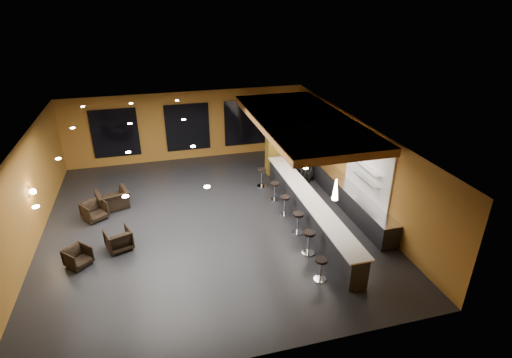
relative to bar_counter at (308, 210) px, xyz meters
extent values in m
cube|color=black|center=(-3.65, 1.00, -0.55)|extent=(12.00, 13.00, 0.10)
cube|color=black|center=(-3.65, 1.00, 3.05)|extent=(12.00, 13.00, 0.10)
cube|color=#945F21|center=(-3.65, 7.55, 1.25)|extent=(12.00, 0.10, 3.50)
cube|color=#945F21|center=(-3.65, -5.55, 1.25)|extent=(12.00, 0.10, 3.50)
cube|color=#945F21|center=(-9.70, 1.00, 1.25)|extent=(0.10, 13.00, 3.50)
cube|color=#945F21|center=(2.40, 1.00, 1.25)|extent=(0.10, 13.00, 3.50)
cube|color=#9F652E|center=(0.35, 2.00, 2.86)|extent=(3.60, 8.00, 0.28)
cube|color=black|center=(-7.15, 7.44, 1.20)|extent=(2.20, 0.06, 2.40)
cube|color=black|center=(-3.65, 7.44, 1.20)|extent=(2.20, 0.06, 2.40)
cube|color=black|center=(-0.65, 7.44, 1.20)|extent=(2.20, 0.06, 2.40)
cube|color=white|center=(2.31, 0.00, 1.50)|extent=(0.06, 3.20, 2.40)
cube|color=black|center=(0.00, 0.00, 0.00)|extent=(0.60, 8.00, 1.00)
cube|color=white|center=(0.00, 0.00, 0.52)|extent=(0.78, 8.10, 0.05)
cube|color=black|center=(2.00, 0.50, -0.07)|extent=(0.70, 6.00, 0.86)
cube|color=silver|center=(2.00, 0.50, 0.39)|extent=(0.72, 6.00, 0.03)
cube|color=silver|center=(2.17, -0.20, 1.10)|extent=(0.30, 1.50, 0.03)
cube|color=silver|center=(2.17, -0.20, 1.55)|extent=(0.30, 1.50, 0.03)
cube|color=olive|center=(0.00, 4.60, 1.25)|extent=(0.60, 0.60, 3.50)
sphere|color=#FFE5B2|center=(-9.53, 1.50, 1.30)|extent=(0.22, 0.22, 0.22)
cone|color=white|center=(0.00, -2.00, 1.85)|extent=(0.20, 0.20, 0.70)
cone|color=white|center=(0.00, 0.50, 1.85)|extent=(0.20, 0.20, 0.70)
cone|color=white|center=(0.00, 3.00, 1.85)|extent=(0.20, 0.20, 0.70)
imported|color=black|center=(0.72, 2.21, 0.38)|extent=(0.73, 0.57, 1.76)
imported|color=black|center=(0.86, 3.05, 0.30)|extent=(0.95, 0.85, 1.59)
imported|color=black|center=(1.41, 3.46, 0.33)|extent=(0.90, 0.68, 1.66)
imported|color=black|center=(-8.10, -0.62, -0.18)|extent=(0.98, 0.99, 0.64)
imported|color=black|center=(-6.87, 0.00, -0.13)|extent=(1.02, 1.03, 0.74)
imported|color=black|center=(-7.85, 2.26, -0.13)|extent=(1.10, 1.11, 0.74)
imported|color=black|center=(-7.21, 2.99, -0.11)|extent=(1.44, 1.34, 0.77)
cylinder|color=silver|center=(-0.90, -3.27, -0.49)|extent=(0.39, 0.39, 0.03)
cylinder|color=silver|center=(-0.90, -3.27, -0.14)|extent=(0.07, 0.07, 0.68)
cylinder|color=black|center=(-0.90, -3.27, 0.23)|extent=(0.37, 0.37, 0.08)
cylinder|color=silver|center=(-0.74, -1.91, -0.48)|extent=(0.43, 0.43, 0.03)
cylinder|color=silver|center=(-0.74, -1.91, -0.10)|extent=(0.07, 0.07, 0.75)
cylinder|color=black|center=(-0.74, -1.91, 0.30)|extent=(0.41, 0.41, 0.09)
cylinder|color=silver|center=(-0.66, -0.65, -0.48)|extent=(0.41, 0.41, 0.03)
cylinder|color=silver|center=(-0.66, -0.65, -0.12)|extent=(0.07, 0.07, 0.72)
cylinder|color=black|center=(-0.66, -0.65, 0.27)|extent=(0.39, 0.39, 0.08)
cylinder|color=silver|center=(-0.70, 0.71, -0.48)|extent=(0.40, 0.40, 0.03)
cylinder|color=silver|center=(-0.70, 0.71, -0.13)|extent=(0.07, 0.07, 0.71)
cylinder|color=black|center=(-0.70, 0.71, 0.26)|extent=(0.38, 0.38, 0.08)
cylinder|color=silver|center=(-0.72, 1.97, -0.48)|extent=(0.40, 0.40, 0.03)
cylinder|color=silver|center=(-0.72, 1.97, -0.13)|extent=(0.07, 0.07, 0.70)
cylinder|color=black|center=(-0.72, 1.97, 0.25)|extent=(0.38, 0.38, 0.08)
cylinder|color=silver|center=(-0.89, 3.33, -0.48)|extent=(0.42, 0.42, 0.03)
cylinder|color=silver|center=(-0.89, 3.33, -0.11)|extent=(0.07, 0.07, 0.74)
cylinder|color=black|center=(-0.89, 3.33, 0.30)|extent=(0.40, 0.40, 0.08)
camera|label=1|loc=(-5.29, -12.12, 7.55)|focal=28.00mm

